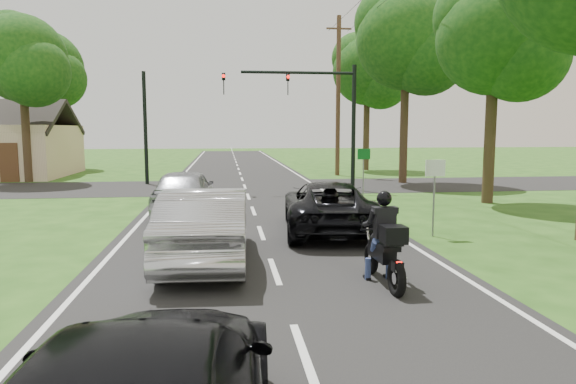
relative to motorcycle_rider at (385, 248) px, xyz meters
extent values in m
plane|color=#224814|center=(-1.99, 1.18, -0.72)|extent=(140.00, 140.00, 0.00)
cube|color=black|center=(-1.99, 11.18, -0.71)|extent=(8.00, 100.00, 0.01)
cube|color=black|center=(-1.99, 17.18, -0.71)|extent=(60.00, 7.00, 0.01)
torus|color=black|center=(-0.02, 0.79, -0.40)|extent=(0.15, 0.64, 0.64)
torus|color=black|center=(0.02, -0.66, -0.40)|extent=(0.17, 0.70, 0.70)
cube|color=black|center=(-0.01, 0.17, -0.11)|extent=(0.30, 0.93, 0.29)
sphere|color=black|center=(-0.01, 0.41, 0.07)|extent=(0.33, 0.33, 0.33)
cube|color=black|center=(0.00, -0.17, 0.07)|extent=(0.34, 0.54, 0.10)
cube|color=#FF0C07|center=(0.02, -0.76, -0.09)|extent=(0.10, 0.03, 0.05)
cylinder|color=silver|center=(0.16, -0.36, -0.42)|extent=(0.11, 0.78, 0.09)
cylinder|color=black|center=(-0.02, 0.60, 0.24)|extent=(0.60, 0.05, 0.03)
cube|color=black|center=(0.01, -0.46, 0.36)|extent=(0.44, 0.40, 0.31)
cube|color=black|center=(0.00, 0.02, 0.48)|extent=(0.39, 0.22, 0.58)
sphere|color=black|center=(0.00, 0.09, 0.94)|extent=(0.29, 0.29, 0.29)
cylinder|color=navy|center=(-0.22, 0.33, -0.49)|extent=(0.12, 0.12, 0.43)
cylinder|color=navy|center=(0.20, 0.35, -0.49)|extent=(0.12, 0.12, 0.43)
imported|color=black|center=(-0.04, 5.18, 0.03)|extent=(2.96, 5.50, 1.47)
imported|color=#B4B5B9|center=(-3.41, 2.08, 0.12)|extent=(1.96, 5.11, 1.66)
imported|color=#9D9FA4|center=(-4.37, 8.68, 0.10)|extent=(2.11, 4.81, 1.61)
cylinder|color=black|center=(3.21, 15.18, 2.28)|extent=(0.20, 0.20, 6.00)
cylinder|color=black|center=(0.51, 15.18, 4.88)|extent=(5.40, 0.14, 0.14)
imported|color=black|center=(0.01, 15.18, 4.33)|extent=(0.16, 0.36, 1.00)
imported|color=black|center=(-2.99, 15.18, 4.33)|extent=(0.16, 0.36, 1.00)
sphere|color=#FF0C07|center=(0.01, 15.00, 4.66)|extent=(0.16, 0.16, 0.16)
sphere|color=#FF0C07|center=(-2.99, 15.00, 4.66)|extent=(0.16, 0.16, 0.16)
cylinder|color=black|center=(-7.19, 19.18, 2.28)|extent=(0.20, 0.20, 6.00)
cylinder|color=brown|center=(4.21, 23.18, 4.28)|extent=(0.28, 0.28, 10.00)
cube|color=brown|center=(4.21, 23.18, 8.48)|extent=(1.60, 0.10, 0.10)
cylinder|color=slate|center=(2.71, 4.18, 0.28)|extent=(0.05, 0.05, 2.00)
cube|color=silver|center=(2.71, 4.15, 1.18)|extent=(0.55, 0.04, 0.45)
cylinder|color=slate|center=(2.91, 12.18, 0.28)|extent=(0.05, 0.05, 2.00)
cube|color=#0C591E|center=(2.91, 12.15, 1.18)|extent=(0.55, 0.04, 0.45)
cylinder|color=#332316|center=(7.51, 10.18, 2.22)|extent=(0.44, 0.44, 5.88)
sphere|color=#0F3910|center=(7.51, 10.18, 5.79)|extent=(4.50, 4.50, 4.50)
sphere|color=#0F3910|center=(8.26, 9.58, 5.06)|extent=(3.60, 3.60, 3.60)
cylinder|color=#332316|center=(6.81, 18.18, 2.78)|extent=(0.44, 0.44, 7.00)
sphere|color=#0F3910|center=(6.81, 18.18, 7.03)|extent=(5.40, 5.40, 5.40)
sphere|color=#0F3910|center=(7.71, 17.46, 6.16)|extent=(4.32, 4.32, 4.32)
cylinder|color=#332316|center=(7.21, 27.18, 2.50)|extent=(0.44, 0.44, 6.44)
sphere|color=#0F3910|center=(7.21, 27.18, 6.41)|extent=(4.95, 4.95, 4.95)
sphere|color=#0F3910|center=(8.04, 26.52, 5.61)|extent=(3.96, 3.96, 3.96)
cylinder|color=#332316|center=(-13.99, 21.18, 2.36)|extent=(0.44, 0.44, 6.16)
sphere|color=#0F3910|center=(-13.99, 21.18, 6.10)|extent=(4.80, 4.80, 4.80)
sphere|color=#0F3910|center=(-13.19, 20.54, 5.33)|extent=(3.84, 3.84, 3.84)
cylinder|color=#332316|center=(-15.99, 31.18, 2.64)|extent=(0.44, 0.44, 6.72)
sphere|color=#0F3910|center=(-15.99, 31.18, 6.72)|extent=(5.40, 5.40, 5.40)
sphere|color=#0F3910|center=(-15.09, 30.46, 5.88)|extent=(4.32, 4.32, 4.32)
camera|label=1|loc=(-2.98, -9.20, 2.23)|focal=32.00mm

